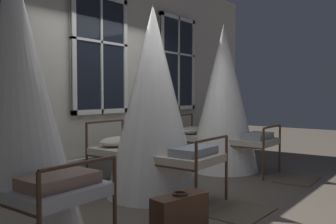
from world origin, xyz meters
The scene contains 9 objects.
ground centered at (0.00, 0.00, 0.00)m, with size 21.80×21.80×0.00m, color brown.
back_wall_with_windows centered at (0.00, 1.43, 1.80)m, with size 9.09×0.10×3.59m, color beige.
window_bank centered at (0.00, 1.31, 1.16)m, with size 5.10×0.10×2.79m.
cot_first centered at (-1.99, 0.30, 1.26)m, with size 1.26×1.85×2.60m.
cot_second centered at (-0.04, 0.27, 1.24)m, with size 1.26×1.86×2.54m.
cot_third centered at (2.00, 0.32, 1.28)m, with size 1.26×1.85×2.62m.
rug_second centered at (0.00, -1.01, 0.01)m, with size 0.80×0.56×0.01m, color brown.
rug_third centered at (2.00, -1.01, 0.01)m, with size 0.80×0.56×0.01m, color brown.
suitcase_dark centered at (-1.12, -0.94, 0.22)m, with size 0.59×0.31×0.47m.
Camera 1 is at (-3.79, -2.83, 1.35)m, focal length 38.94 mm.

